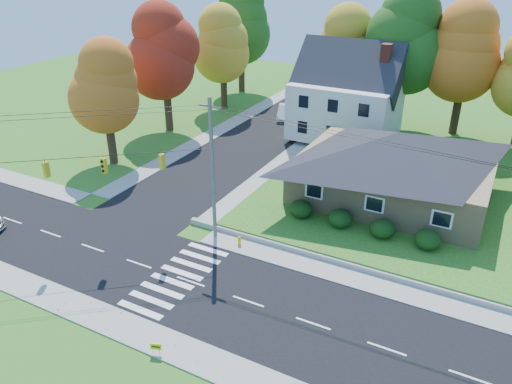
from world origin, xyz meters
TOP-DOWN VIEW (x-y plane):
  - ground at (0.00, 0.00)m, footprint 120.00×120.00m
  - road_main at (0.00, 0.00)m, footprint 90.00×8.00m
  - road_cross at (-8.00, 26.00)m, footprint 8.00×44.00m
  - sidewalk_north at (0.00, 5.00)m, footprint 90.00×2.00m
  - sidewalk_south at (0.00, -5.00)m, footprint 90.00×2.00m
  - lawn at (13.00, 21.00)m, footprint 30.00×30.00m
  - ranch_house at (8.00, 16.00)m, footprint 14.60×10.60m
  - colonial_house at (0.04, 28.00)m, footprint 10.40×8.40m
  - hedge_row at (7.50, 9.80)m, footprint 10.70×1.70m
  - traffic_infrastructure at (-0.15, 1.35)m, footprint 38.10×10.66m
  - tree_lot_0 at (-2.00, 34.00)m, footprint 6.72×6.72m
  - tree_lot_1 at (4.00, 33.00)m, footprint 7.84×7.84m
  - tree_lot_2 at (10.00, 34.00)m, footprint 7.28×7.28m
  - tree_west_0 at (-17.00, 12.00)m, footprint 6.16×6.16m
  - tree_west_1 at (-18.00, 22.00)m, footprint 7.28×7.28m
  - tree_west_2 at (-17.00, 32.00)m, footprint 6.72×6.72m
  - tree_west_3 at (-19.00, 40.00)m, footprint 7.84×7.84m
  - white_car at (-8.42, 31.75)m, footprint 2.99×4.88m
  - fire_hydrant at (0.58, 4.98)m, footprint 0.41×0.32m
  - yard_sign at (1.95, -5.77)m, footprint 0.55×0.23m

SIDE VIEW (x-z plane):
  - ground at x=0.00m, z-range 0.00..0.00m
  - road_main at x=0.00m, z-range 0.00..0.02m
  - road_cross at x=-8.00m, z-range 0.00..0.02m
  - sidewalk_north at x=0.00m, z-range 0.00..0.08m
  - sidewalk_south at x=0.00m, z-range 0.00..0.08m
  - lawn at x=13.00m, z-range 0.00..0.50m
  - fire_hydrant at x=0.58m, z-range -0.02..0.70m
  - yard_sign at x=1.95m, z-range 0.15..0.88m
  - white_car at x=-8.42m, z-range 0.02..1.54m
  - hedge_row at x=7.50m, z-range 0.50..1.77m
  - ranch_house at x=8.00m, z-range 0.57..5.97m
  - colonial_house at x=0.04m, z-range -0.22..9.38m
  - traffic_infrastructure at x=-0.15m, z-range 0.15..10.15m
  - tree_west_0 at x=-17.00m, z-range 1.42..12.89m
  - tree_west_2 at x=-17.00m, z-range 1.55..14.06m
  - tree_lot_0 at x=-2.00m, z-range 2.05..14.56m
  - tree_west_1 at x=-18.00m, z-range 1.68..15.24m
  - tree_lot_2 at x=10.00m, z-range 2.18..15.74m
  - tree_west_3 at x=-19.00m, z-range 1.81..16.41m
  - tree_lot_1 at x=4.00m, z-range 2.31..16.91m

